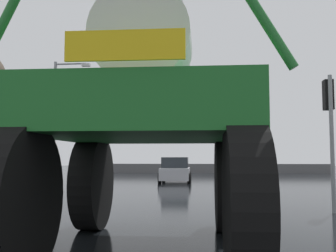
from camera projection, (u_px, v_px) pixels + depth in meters
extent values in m
plane|color=black|center=(183.00, 192.00, 17.40)|extent=(120.00, 120.00, 0.00)
cylinder|color=black|center=(93.00, 183.00, 8.35)|extent=(0.51, 1.91, 1.90)
cylinder|color=black|center=(227.00, 184.00, 8.12)|extent=(0.51, 1.91, 1.90)
cylinder|color=black|center=(19.00, 200.00, 4.98)|extent=(0.51, 1.91, 1.90)
cylinder|color=black|center=(245.00, 202.00, 4.75)|extent=(0.51, 1.91, 1.90)
cube|color=#1E6B28|center=(148.00, 117.00, 6.65)|extent=(3.38, 4.17, 0.74)
cube|color=#1A5B22|center=(152.00, 71.00, 7.14)|extent=(1.28, 1.24, 0.99)
cylinder|color=silver|center=(143.00, 41.00, 6.15)|extent=(1.50, 1.20, 1.47)
cylinder|color=#1E6B28|center=(13.00, 4.00, 5.04)|extent=(0.96, 0.14, 1.81)
cube|color=yellow|center=(125.00, 45.00, 4.63)|extent=(1.41, 0.08, 0.36)
cube|color=#B7B7BF|center=(176.00, 173.00, 24.65)|extent=(1.85, 4.16, 0.70)
cube|color=#23282D|center=(175.00, 163.00, 24.55)|extent=(1.63, 2.15, 0.64)
cylinder|color=black|center=(164.00, 176.00, 26.04)|extent=(0.20, 0.61, 0.60)
cylinder|color=black|center=(190.00, 176.00, 25.91)|extent=(0.20, 0.61, 0.60)
cylinder|color=black|center=(160.00, 178.00, 23.35)|extent=(0.20, 0.61, 0.60)
cylinder|color=black|center=(189.00, 178.00, 23.23)|extent=(0.20, 0.61, 0.60)
cylinder|color=gray|center=(332.00, 143.00, 10.87)|extent=(0.11, 0.11, 3.74)
cube|color=black|center=(328.00, 95.00, 11.20)|extent=(0.24, 0.32, 0.84)
sphere|color=#390503|center=(326.00, 87.00, 11.41)|extent=(0.17, 0.17, 0.17)
sphere|color=#3C2403|center=(326.00, 96.00, 11.38)|extent=(0.17, 0.17, 0.17)
sphere|color=green|center=(327.00, 105.00, 11.36)|extent=(0.17, 0.17, 0.17)
cylinder|color=gray|center=(54.00, 122.00, 24.33)|extent=(0.18, 0.18, 7.36)
cylinder|color=gray|center=(71.00, 64.00, 24.51)|extent=(1.92, 0.10, 0.10)
cube|color=silver|center=(86.00, 65.00, 24.40)|extent=(0.50, 0.24, 0.16)
cube|color=#59595B|center=(199.00, 168.00, 40.03)|extent=(26.01, 0.24, 0.90)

